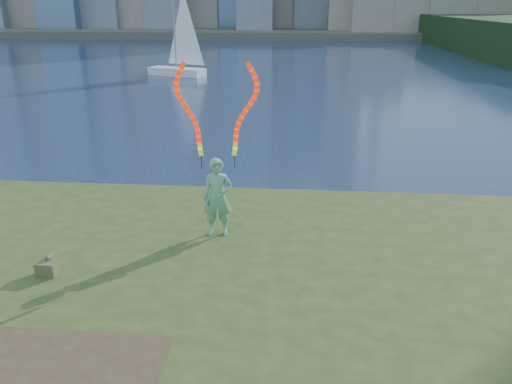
# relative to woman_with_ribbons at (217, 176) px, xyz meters

# --- Properties ---
(ground) EXTENTS (320.00, 320.00, 0.00)m
(ground) POSITION_rel_woman_with_ribbons_xyz_m (0.49, -2.11, -2.19)
(ground) COLOR #1A2843
(ground) RESTS_ON ground
(far_shore) EXTENTS (320.00, 40.00, 1.20)m
(far_shore) POSITION_rel_woman_with_ribbons_xyz_m (0.49, 92.89, -1.59)
(far_shore) COLOR #4F493A
(far_shore) RESTS_ON ground
(woman_with_ribbons) EXTENTS (2.10, 0.54, 4.16)m
(woman_with_ribbons) POSITION_rel_woman_with_ribbons_xyz_m (0.00, 0.00, 0.00)
(woman_with_ribbons) COLOR #1E7D32
(woman_with_ribbons) RESTS_ON grassy_knoll
(canvas_bag) EXTENTS (0.39, 0.45, 0.37)m
(canvas_bag) POSITION_rel_woman_with_ribbons_xyz_m (-3.03, -2.12, -1.24)
(canvas_bag) COLOR brown
(canvas_bag) RESTS_ON grassy_knoll
(sailboat) EXTENTS (5.12, 3.13, 7.82)m
(sailboat) POSITION_rel_woman_with_ribbons_xyz_m (-8.39, 31.62, -0.85)
(sailboat) COLOR white
(sailboat) RESTS_ON ground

